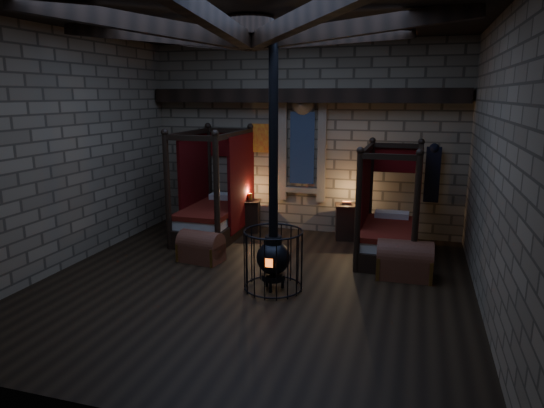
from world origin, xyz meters
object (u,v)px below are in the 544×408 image
(stove, at_px, (273,253))
(trunk_right, at_px, (404,261))
(bed_left, at_px, (215,210))
(trunk_left, at_px, (201,248))
(bed_right, at_px, (389,230))

(stove, bearing_deg, trunk_right, 29.53)
(bed_left, distance_m, trunk_right, 4.36)
(trunk_left, xyz_separation_m, trunk_right, (3.69, 0.23, 0.04))
(trunk_right, height_order, stove, stove)
(bed_left, distance_m, bed_right, 3.79)
(bed_left, distance_m, stove, 3.31)
(bed_left, relative_size, bed_right, 1.09)
(bed_left, xyz_separation_m, stove, (2.11, -2.55, 0.03))
(bed_right, relative_size, stove, 0.52)
(bed_left, bearing_deg, trunk_right, -19.97)
(trunk_left, bearing_deg, bed_left, 112.30)
(bed_left, height_order, stove, stove)
(trunk_right, distance_m, stove, 2.32)
(trunk_right, bearing_deg, trunk_left, -178.47)
(bed_right, bearing_deg, stove, -126.52)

